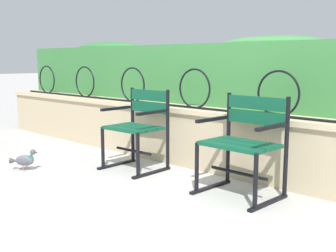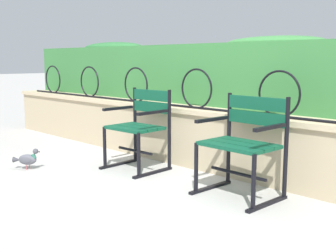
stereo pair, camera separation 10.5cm
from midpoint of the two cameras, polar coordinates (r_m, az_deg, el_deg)
The scene contains 7 objects.
ground_plane at distance 3.80m, azimuth -1.97°, elevation -8.42°, with size 60.00×60.00×0.00m, color #B7B5AF.
stone_wall at distance 4.37m, azimuth 6.30°, elevation -1.90°, with size 7.89×0.41×0.62m.
iron_arch_fence at distance 4.39m, azimuth 3.31°, elevation 4.65°, with size 7.34×0.02×0.42m.
hedge_row at distance 4.66m, azimuth 9.95°, elevation 7.08°, with size 7.73×0.57×0.81m.
park_chair_left at distance 4.41m, azimuth -4.68°, elevation 0.05°, with size 0.58×0.54×0.83m.
park_chair_right at distance 3.59m, azimuth 9.46°, elevation -1.98°, with size 0.65×0.54×0.84m.
pigeon_near_chairs at distance 4.63m, azimuth -19.39°, elevation -4.32°, with size 0.25×0.22×0.22m.
Camera 1 is at (2.55, -2.58, 1.13)m, focal length 45.31 mm.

